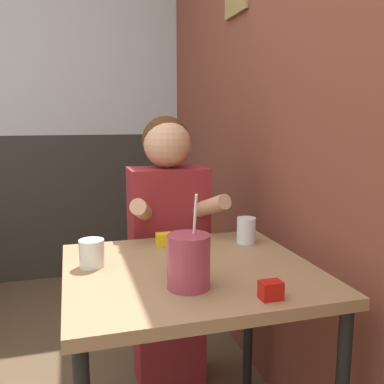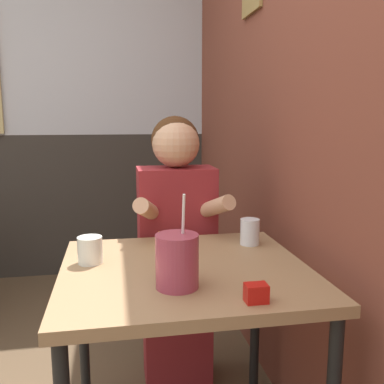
% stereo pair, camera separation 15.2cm
% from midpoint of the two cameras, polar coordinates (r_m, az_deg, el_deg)
% --- Properties ---
extents(brick_wall_right, '(0.08, 4.30, 2.70)m').
position_cam_midpoint_polar(brick_wall_right, '(2.35, 9.81, 12.78)').
color(brick_wall_right, brown).
rests_on(brick_wall_right, ground_plane).
extents(back_wall, '(5.66, 0.09, 2.70)m').
position_cam_midpoint_polar(back_wall, '(3.43, -20.47, 11.42)').
color(back_wall, silver).
rests_on(back_wall, ground_plane).
extents(main_table, '(0.81, 0.75, 0.74)m').
position_cam_midpoint_polar(main_table, '(1.45, 2.17, -13.05)').
color(main_table, '#93704C').
rests_on(main_table, ground_plane).
extents(person_seated, '(0.42, 0.41, 1.24)m').
position_cam_midpoint_polar(person_seated, '(1.95, 0.17, -7.19)').
color(person_seated, maroon).
rests_on(person_seated, ground_plane).
extents(cocktail_pitcher, '(0.12, 0.12, 0.28)m').
position_cam_midpoint_polar(cocktail_pitcher, '(1.24, 1.55, -9.24)').
color(cocktail_pitcher, '#99384C').
rests_on(cocktail_pitcher, main_table).
extents(glass_near_pitcher, '(0.07, 0.07, 0.10)m').
position_cam_midpoint_polar(glass_near_pitcher, '(1.68, 10.31, -5.27)').
color(glass_near_pitcher, silver).
rests_on(glass_near_pitcher, main_table).
extents(glass_center, '(0.08, 0.08, 0.09)m').
position_cam_midpoint_polar(glass_center, '(1.47, -10.57, -7.66)').
color(glass_center, silver).
rests_on(glass_center, main_table).
extents(condiment_ketchup, '(0.06, 0.04, 0.05)m').
position_cam_midpoint_polar(condiment_ketchup, '(1.19, 12.30, -13.11)').
color(condiment_ketchup, '#B7140F').
rests_on(condiment_ketchup, main_table).
extents(condiment_mustard, '(0.06, 0.04, 0.05)m').
position_cam_midpoint_polar(condiment_mustard, '(1.65, -0.76, -6.30)').
color(condiment_mustard, yellow).
rests_on(condiment_mustard, main_table).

